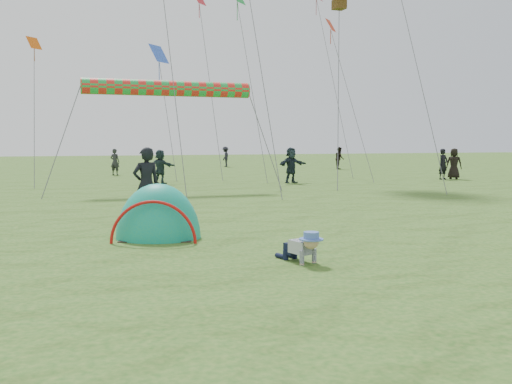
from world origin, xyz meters
name	(u,v)px	position (x,y,z in m)	size (l,w,h in m)	color
ground	(232,259)	(0.00, 0.00, 0.00)	(140.00, 140.00, 0.00)	#215117
crawling_toddler	(303,246)	(1.07, -0.68, 0.29)	(0.52, 0.75, 0.57)	black
popup_tent	(159,238)	(-0.88, 2.60, 0.00)	(1.81, 1.49, 2.35)	#059797
standing_adult	(146,185)	(-0.78, 5.12, 0.96)	(0.70, 0.46, 1.91)	black
crowd_person_0	(115,162)	(0.18, 25.48, 0.79)	(0.58, 0.38, 1.58)	#26272A
crowd_person_5	(291,165)	(7.78, 16.24, 0.87)	(1.62, 0.51, 1.74)	#1C2831
crowd_person_7	(339,158)	(16.09, 27.37, 0.80)	(0.78, 0.61, 1.60)	black
crowd_person_9	(225,157)	(9.35, 33.68, 0.80)	(1.03, 0.59, 1.59)	black
crowd_person_10	(454,164)	(17.13, 16.02, 0.83)	(0.81, 0.53, 1.66)	black
crowd_person_11	(160,167)	(1.66, 17.86, 0.82)	(1.52, 0.48, 1.64)	#22343B
crowd_person_12	(443,164)	(16.38, 15.94, 0.82)	(0.60, 0.39, 1.64)	black
rainbow_tube_kite	(168,88)	(1.40, 14.00, 4.21)	(0.64, 0.64, 6.87)	red
diamond_kite_1	(331,25)	(11.66, 19.99, 8.50)	(0.82, 0.82, 0.00)	red
diamond_kite_4	(159,54)	(2.67, 24.02, 7.07)	(1.21, 1.21, 0.00)	blue
diamond_kite_7	(34,43)	(-3.98, 21.91, 6.99)	(0.73, 0.73, 0.00)	#EA5A0B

